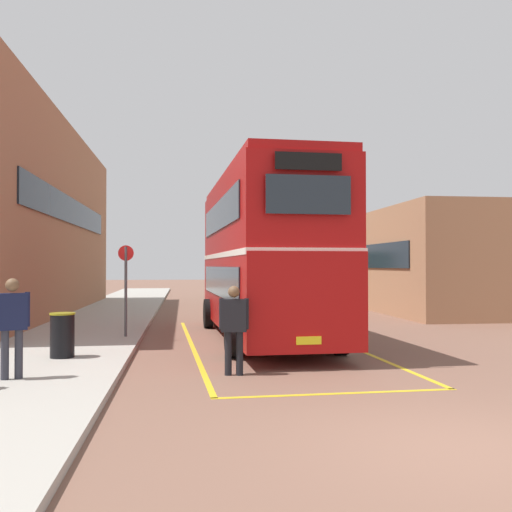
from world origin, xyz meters
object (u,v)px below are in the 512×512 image
(litter_bin, at_px, (62,335))
(bus_stop_sign, at_px, (126,281))
(double_decker_bus, at_px, (262,253))
(pedestrian_waiting_near, at_px, (12,320))
(single_deck_bus, at_px, (287,273))
(pedestrian_boarding, at_px, (234,323))

(litter_bin, xyz_separation_m, bus_stop_sign, (1.00, 3.64, 1.07))
(double_decker_bus, distance_m, pedestrian_waiting_near, 8.17)
(pedestrian_waiting_near, height_order, litter_bin, pedestrian_waiting_near)
(litter_bin, bearing_deg, double_decker_bus, 36.72)
(double_decker_bus, distance_m, single_deck_bus, 20.51)
(double_decker_bus, xyz_separation_m, single_deck_bus, (4.31, 20.03, -0.87))
(double_decker_bus, distance_m, pedestrian_boarding, 5.81)
(double_decker_bus, xyz_separation_m, bus_stop_sign, (-3.93, -0.04, -0.81))
(single_deck_bus, xyz_separation_m, pedestrian_waiting_near, (-9.63, -26.09, -0.45))
(single_deck_bus, xyz_separation_m, litter_bin, (-9.25, -23.71, -1.01))
(pedestrian_waiting_near, distance_m, litter_bin, 2.47)
(bus_stop_sign, bearing_deg, litter_bin, -105.43)
(pedestrian_boarding, xyz_separation_m, pedestrian_waiting_near, (-4.00, -0.60, 0.16))
(pedestrian_waiting_near, xyz_separation_m, litter_bin, (0.39, 2.38, -0.56))
(pedestrian_waiting_near, height_order, bus_stop_sign, bus_stop_sign)
(pedestrian_waiting_near, relative_size, bus_stop_sign, 0.69)
(single_deck_bus, distance_m, pedestrian_boarding, 26.11)
(double_decker_bus, height_order, bus_stop_sign, double_decker_bus)
(single_deck_bus, height_order, pedestrian_waiting_near, single_deck_bus)
(litter_bin, bearing_deg, pedestrian_boarding, -26.20)
(double_decker_bus, bearing_deg, pedestrian_boarding, -103.53)
(litter_bin, relative_size, bus_stop_sign, 0.38)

